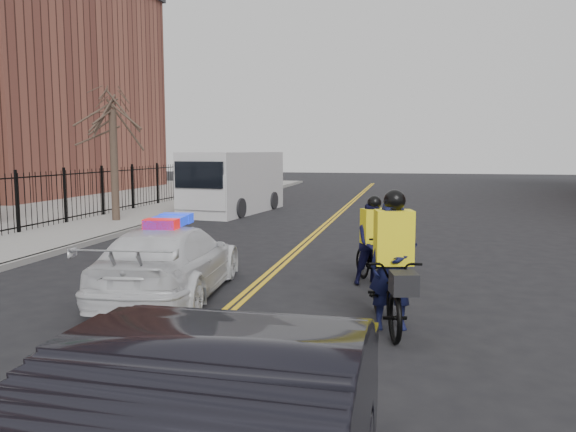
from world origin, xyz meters
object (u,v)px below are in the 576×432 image
(police_cruiser, at_px, (170,261))
(cargo_van, at_px, (232,183))
(cyclist_near, at_px, (393,281))
(cyclist_far, at_px, (374,250))

(police_cruiser, relative_size, cargo_van, 0.73)
(police_cruiser, bearing_deg, cargo_van, -82.95)
(cyclist_near, relative_size, cyclist_far, 1.25)
(police_cruiser, relative_size, cyclist_far, 2.63)
(cyclist_far, bearing_deg, cargo_van, 92.15)
(police_cruiser, bearing_deg, cyclist_near, 159.52)
(police_cruiser, height_order, cargo_van, cargo_van)
(cyclist_far, bearing_deg, police_cruiser, 178.02)
(cyclist_near, height_order, cyclist_far, cyclist_near)
(police_cruiser, height_order, cyclist_near, cyclist_near)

